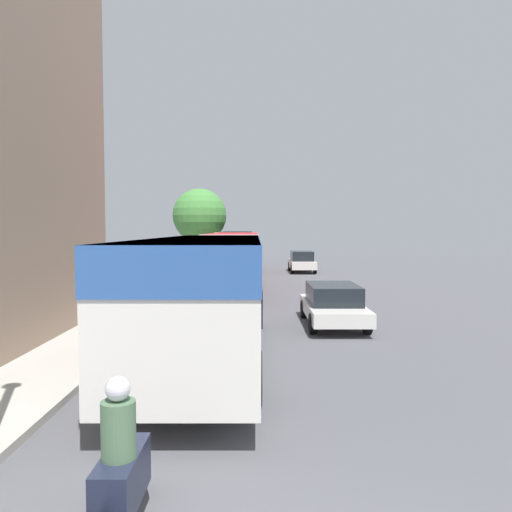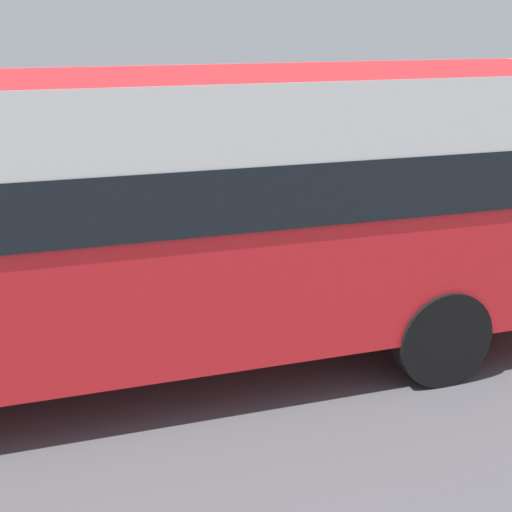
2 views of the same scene
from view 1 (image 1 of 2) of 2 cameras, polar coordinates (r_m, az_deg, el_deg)
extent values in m
cube|color=silver|center=(12.65, -5.63, -3.65)|extent=(2.57, 11.21, 2.52)
cube|color=#2D569E|center=(12.58, -5.65, 0.34)|extent=(2.59, 11.27, 0.76)
cube|color=black|center=(12.62, -5.64, -2.23)|extent=(2.62, 10.76, 0.55)
cylinder|color=black|center=(16.39, -8.57, -6.56)|extent=(0.28, 1.00, 1.00)
cylinder|color=black|center=(16.21, -0.23, -6.63)|extent=(0.28, 1.00, 1.00)
cylinder|color=black|center=(9.73, -14.75, -13.36)|extent=(0.28, 1.00, 1.00)
cylinder|color=black|center=(9.43, -0.31, -13.79)|extent=(0.28, 1.00, 1.00)
cube|color=red|center=(26.01, -2.59, -0.17)|extent=(2.42, 11.10, 2.52)
cube|color=white|center=(25.98, -2.59, 1.77)|extent=(2.44, 11.15, 0.75)
cube|color=black|center=(26.00, -2.59, 0.53)|extent=(2.47, 10.66, 0.55)
cylinder|color=black|center=(29.60, -4.45, -2.22)|extent=(0.28, 1.00, 1.00)
cylinder|color=black|center=(29.52, -0.13, -2.22)|extent=(0.28, 1.00, 1.00)
cylinder|color=black|center=(22.78, -5.75, -3.82)|extent=(0.28, 1.00, 1.00)
cylinder|color=black|center=(22.67, -0.14, -3.84)|extent=(0.28, 1.00, 1.00)
cube|color=#EA5B23|center=(38.60, -2.38, 0.90)|extent=(2.45, 10.81, 2.51)
cube|color=white|center=(38.58, -2.39, 2.21)|extent=(2.48, 10.86, 0.75)
cube|color=black|center=(38.59, -2.38, 1.37)|extent=(2.50, 10.38, 0.55)
cylinder|color=black|center=(42.07, -3.74, -0.64)|extent=(0.28, 1.00, 1.00)
cylinder|color=black|center=(41.99, -0.66, -0.64)|extent=(0.28, 1.00, 1.00)
cylinder|color=black|center=(35.40, -4.42, -1.34)|extent=(0.28, 1.00, 1.00)
cylinder|color=black|center=(35.30, -0.76, -1.35)|extent=(0.28, 1.00, 1.00)
cube|color=#1E2338|center=(5.96, -15.21, -23.38)|extent=(0.39, 1.10, 0.55)
cylinder|color=black|center=(6.78, -13.27, -22.53)|extent=(0.10, 0.64, 0.64)
cylinder|color=#4C6B4C|center=(5.64, -15.57, -18.58)|extent=(0.36, 0.36, 0.60)
sphere|color=silver|center=(5.49, -15.64, -14.41)|extent=(0.26, 0.26, 0.26)
cube|color=silver|center=(17.09, 8.67, -6.03)|extent=(1.83, 4.60, 0.44)
cube|color=black|center=(17.01, 8.68, -4.27)|extent=(1.61, 2.53, 0.62)
cylinder|color=black|center=(18.42, 5.38, -6.04)|extent=(0.22, 0.64, 0.64)
cylinder|color=black|center=(18.65, 10.56, -5.96)|extent=(0.22, 0.64, 0.64)
cylinder|color=black|center=(15.62, 6.39, -7.69)|extent=(0.22, 0.64, 0.64)
cylinder|color=black|center=(15.90, 12.47, -7.56)|extent=(0.22, 0.64, 0.64)
cube|color=silver|center=(37.69, 5.13, -0.94)|extent=(1.79, 4.53, 0.55)
cube|color=black|center=(37.65, 5.14, 0.02)|extent=(1.58, 2.49, 0.71)
cylinder|color=black|center=(39.04, 3.73, -1.19)|extent=(0.22, 0.64, 0.64)
cylinder|color=black|center=(39.18, 6.14, -1.19)|extent=(0.22, 0.64, 0.64)
cylinder|color=black|center=(36.25, 4.03, -1.52)|extent=(0.22, 0.64, 0.64)
cylinder|color=black|center=(36.40, 6.62, -1.52)|extent=(0.22, 0.64, 0.64)
cylinder|color=#232838|center=(32.91, -7.47, -1.61)|extent=(0.32, 0.32, 0.80)
cylinder|color=black|center=(32.86, -7.48, -0.33)|extent=(0.40, 0.40, 0.67)
sphere|color=tan|center=(32.84, -7.48, 0.44)|extent=(0.22, 0.22, 0.22)
cylinder|color=brown|center=(42.19, -6.57, 0.61)|extent=(0.36, 0.36, 2.53)
sphere|color=#47893D|center=(42.17, -6.60, 4.62)|extent=(4.50, 4.50, 4.50)
camera|label=2|loc=(26.29, 12.16, 3.65)|focal=50.00mm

